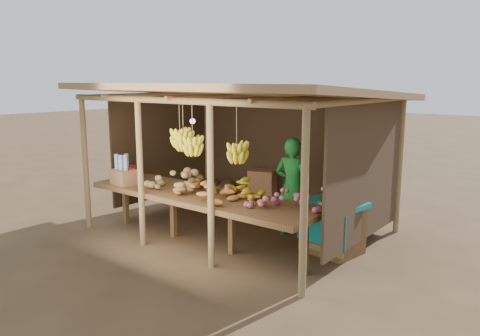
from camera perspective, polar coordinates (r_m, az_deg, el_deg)
The scene contains 13 objects.
ground at distance 7.93m, azimuth 0.00°, elevation -7.47°, with size 60.00×60.00×0.00m, color brown.
stall_structure at distance 7.56m, azimuth 0.55°, elevation 6.50°, with size 4.70×3.50×2.43m.
counter at distance 7.04m, azimuth -4.81°, elevation -3.62°, with size 3.90×1.05×0.80m.
potato_heap at distance 7.24m, azimuth -6.92°, elevation -1.25°, with size 1.10×0.66×0.37m, color #9E8451, non-canonical shape.
sweet_potato_heap at distance 6.77m, azimuth -4.18°, elevation -2.09°, with size 1.01×0.61×0.36m, color #C37A32, non-canonical shape.
onion_heap at distance 6.14m, azimuth 5.34°, elevation -3.42°, with size 0.90×0.54×0.36m, color #B85970, non-canonical shape.
banana_pile at distance 6.80m, azimuth 0.57°, elevation -2.06°, with size 0.60×0.36×0.35m, color gold, non-canonical shape.
tomato_basin at distance 8.54m, azimuth -13.07°, elevation -0.38°, with size 0.35×0.35×0.18m.
bottle_box at distance 7.81m, azimuth -13.96°, elevation -0.57°, with size 0.42×0.35×0.50m.
vendor at distance 7.47m, azimuth 6.39°, elevation -2.35°, with size 0.58×0.38×1.59m, color #1A782B.
tarp_crate at distance 6.94m, azimuth 11.19°, elevation -6.87°, with size 0.93×0.84×0.98m.
carton_stack at distance 9.10m, azimuth 1.84°, elevation -2.88°, with size 1.09×0.50×0.77m.
burlap_sacks at distance 9.29m, azimuth -2.57°, elevation -2.92°, with size 0.93×0.49×0.66m.
Camera 1 is at (4.68, -5.91, 2.47)m, focal length 35.00 mm.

